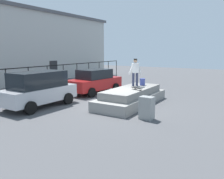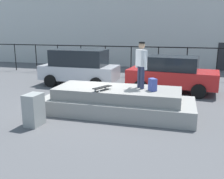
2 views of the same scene
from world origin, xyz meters
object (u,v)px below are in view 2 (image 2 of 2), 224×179
Objects in this scene: car_silver_hatchback_near at (79,67)px; utility_box at (34,110)px; car_red_sedan_mid at (172,74)px; skateboarder at (141,62)px; skateboard at (102,87)px; backpack at (153,85)px.

utility_box is at bearing -81.40° from car_silver_hatchback_near.
utility_box is at bearing -124.97° from car_red_sedan_mid.
skateboarder reaches higher than skateboard.
skateboarder is 1.58× the size of utility_box.
skateboard is 0.19× the size of car_silver_hatchback_near.
backpack is at bearing 13.76° from skateboard.
backpack is 5.97m from car_silver_hatchback_near.
car_silver_hatchback_near is (-3.90, 3.82, -0.85)m from skateboarder.
car_red_sedan_mid reaches higher than backpack.
utility_box is at bearing -145.93° from skateboarder.
car_red_sedan_mid is at bearing 75.36° from skateboarder.
skateboard is 0.77× the size of utility_box.
backpack is at bearing -97.35° from car_red_sedan_mid.
skateboarder is 0.37× the size of car_red_sedan_mid.
car_silver_hatchback_near is at bearing 177.73° from car_red_sedan_mid.
skateboard is (-1.20, -0.68, -0.82)m from skateboarder.
car_red_sedan_mid is 4.29× the size of utility_box.
car_silver_hatchback_near reaches higher than utility_box.
skateboarder reaches higher than utility_box.
car_silver_hatchback_near is at bearing -168.09° from backpack.
skateboarder reaches higher than car_silver_hatchback_near.
car_silver_hatchback_near is 4.08× the size of utility_box.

